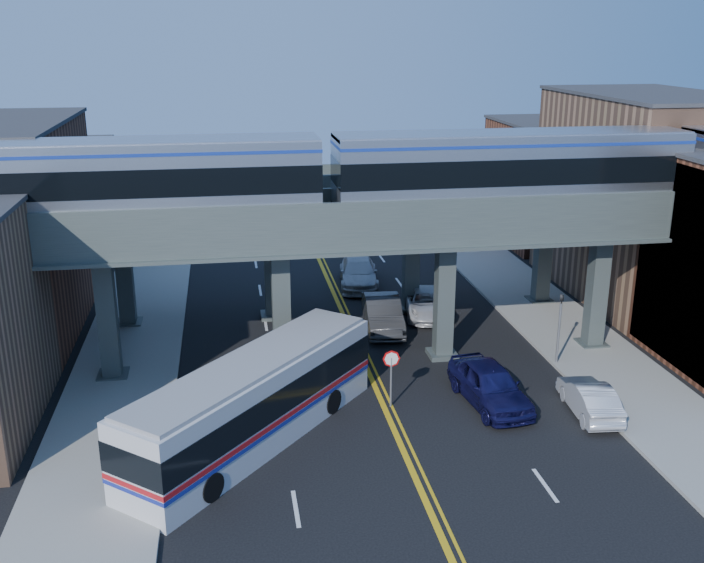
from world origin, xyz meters
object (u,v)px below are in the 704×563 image
at_px(stop_sign, 391,369).
at_px(car_lane_d, 359,273).
at_px(transit_train, 510,168).
at_px(car_lane_b, 383,314).
at_px(car_lane_a, 490,385).
at_px(car_parked_curb, 589,398).
at_px(traffic_signal, 560,321).
at_px(transit_bus, 254,402).
at_px(car_lane_c, 426,303).

height_order(stop_sign, car_lane_d, stop_sign).
bearing_deg(transit_train, car_lane_b, 141.12).
xyz_separation_m(car_lane_a, car_parked_curb, (3.89, -1.56, -0.20)).
height_order(traffic_signal, car_lane_d, traffic_signal).
relative_size(car_lane_d, car_parked_curb, 1.33).
xyz_separation_m(traffic_signal, car_lane_b, (-7.40, 6.19, -1.41)).
bearing_deg(car_parked_curb, transit_bus, 5.33).
bearing_deg(transit_bus, traffic_signal, -30.38).
bearing_deg(car_lane_b, car_lane_d, 94.83).
xyz_separation_m(traffic_signal, car_lane_a, (-4.59, -3.45, -1.38)).
xyz_separation_m(transit_train, car_lane_a, (-2.39, -5.45, -8.53)).
relative_size(car_lane_a, car_parked_curb, 1.24).
height_order(transit_bus, car_parked_curb, transit_bus).
bearing_deg(car_lane_b, transit_bus, -118.66).
xyz_separation_m(stop_sign, car_parked_curb, (8.20, -2.01, -1.04)).
distance_m(traffic_signal, transit_bus, 15.70).
relative_size(transit_train, car_lane_b, 9.54).
bearing_deg(transit_bus, car_lane_c, 2.27).
distance_m(car_lane_a, car_lane_b, 10.04).
distance_m(stop_sign, car_lane_b, 9.35).
distance_m(car_lane_b, car_lane_d, 7.83).
height_order(car_lane_c, car_lane_d, car_lane_d).
relative_size(car_lane_c, car_lane_d, 0.91).
height_order(traffic_signal, transit_bus, traffic_signal).
bearing_deg(car_lane_a, car_lane_b, 99.60).
distance_m(traffic_signal, car_lane_c, 9.26).
bearing_deg(transit_bus, car_parked_curb, -49.01).
height_order(car_lane_b, car_lane_d, car_lane_b).
relative_size(car_lane_a, car_lane_c, 1.02).
bearing_deg(car_lane_d, car_lane_a, -73.71).
bearing_deg(car_lane_c, car_lane_b, -141.74).
relative_size(stop_sign, car_lane_d, 0.45).
distance_m(transit_bus, car_parked_curb, 14.18).
bearing_deg(stop_sign, transit_train, 36.75).
distance_m(transit_train, car_lane_a, 10.40).
height_order(traffic_signal, car_parked_curb, traffic_signal).
height_order(transit_bus, car_lane_b, transit_bus).
distance_m(car_lane_c, car_parked_curb, 13.49).
xyz_separation_m(transit_train, car_lane_b, (-5.20, 4.19, -8.55)).
bearing_deg(car_lane_a, transit_train, 59.71).
bearing_deg(car_lane_a, car_lane_c, 82.91).
height_order(transit_train, car_lane_b, transit_train).
height_order(car_lane_a, car_lane_d, car_lane_a).
bearing_deg(car_lane_a, traffic_signal, 30.30).
xyz_separation_m(stop_sign, car_lane_c, (4.40, 10.93, -1.03)).
bearing_deg(transit_bus, stop_sign, -30.08).
relative_size(transit_train, stop_sign, 19.66).
relative_size(traffic_signal, car_lane_b, 0.76).
relative_size(traffic_signal, transit_bus, 0.35).
distance_m(transit_bus, car_lane_d, 20.51).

